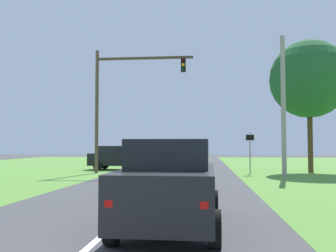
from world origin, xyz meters
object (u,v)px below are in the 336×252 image
red_suv_near (171,182)px  pickup_truck_lead (163,168)px  utility_pole_right (283,106)px  traffic_light (120,93)px  keep_moving_sign (250,147)px  oak_tree_right (309,79)px  crossing_suv_far (118,157)px

red_suv_near → pickup_truck_lead: red_suv_near is taller
red_suv_near → utility_pole_right: size_ratio=0.57×
traffic_light → utility_pole_right: 10.80m
traffic_light → pickup_truck_lead: bearing=-66.9°
keep_moving_sign → utility_pole_right: utility_pole_right is taller
keep_moving_sign → oak_tree_right: 6.98m
pickup_truck_lead → oak_tree_right: oak_tree_right is taller
keep_moving_sign → red_suv_near: bearing=-102.5°
keep_moving_sign → utility_pole_right: 3.71m
oak_tree_right → crossing_suv_far: bearing=174.3°
red_suv_near → traffic_light: 17.98m
crossing_suv_far → keep_moving_sign: bearing=-20.7°
pickup_truck_lead → oak_tree_right: (9.18, 11.81, 5.67)m
red_suv_near → crossing_suv_far: 21.28m
oak_tree_right → red_suv_near: bearing=-113.3°
pickup_truck_lead → keep_moving_sign: 10.69m
keep_moving_sign → oak_tree_right: (4.47, 2.25, 4.86)m
red_suv_near → keep_moving_sign: size_ratio=1.78×
red_suv_near → keep_moving_sign: keep_moving_sign is taller
keep_moving_sign → oak_tree_right: bearing=26.7°
pickup_truck_lead → utility_pole_right: size_ratio=0.56×
pickup_truck_lead → keep_moving_sign: bearing=63.8°
traffic_light → crossing_suv_far: (-0.95, 3.74, -4.52)m
pickup_truck_lead → traffic_light: 11.28m
red_suv_near → pickup_truck_lead: (-1.00, 7.18, -0.11)m
traffic_light → keep_moving_sign: 9.53m
traffic_light → utility_pole_right: utility_pole_right is taller
oak_tree_right → crossing_suv_far: oak_tree_right is taller
red_suv_near → keep_moving_sign: bearing=77.5°
pickup_truck_lead → traffic_light: traffic_light is taller
keep_moving_sign → oak_tree_right: size_ratio=0.29×
keep_moving_sign → crossing_suv_far: (-9.72, 3.67, -0.79)m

